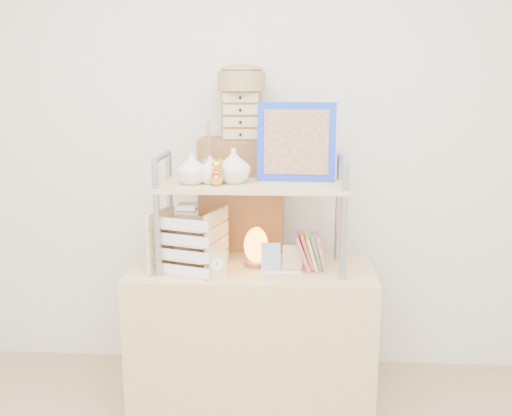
% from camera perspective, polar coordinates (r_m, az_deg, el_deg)
% --- Properties ---
extents(room_shell, '(3.42, 3.41, 2.61)m').
position_cam_1_polar(room_shell, '(1.88, -2.09, 13.78)').
color(room_shell, silver).
rests_on(room_shell, ground).
extents(desk, '(1.20, 0.50, 0.75)m').
position_cam_1_polar(desk, '(2.97, -0.42, -12.84)').
color(desk, tan).
rests_on(desk, ground).
extents(cabinet, '(0.46, 0.25, 1.35)m').
position_cam_1_polar(cabinet, '(3.21, -1.34, -5.10)').
color(cabinet, brown).
rests_on(cabinet, ground).
extents(hutch, '(0.90, 0.34, 0.80)m').
position_cam_1_polar(hutch, '(2.74, -1.08, 2.91)').
color(hutch, '#91989F').
rests_on(hutch, desk).
extents(letter_tray, '(0.33, 0.33, 0.33)m').
position_cam_1_polar(letter_tray, '(2.78, -6.78, -3.58)').
color(letter_tray, tan).
rests_on(letter_tray, desk).
extents(salt_lamp, '(0.13, 0.12, 0.20)m').
position_cam_1_polar(salt_lamp, '(2.83, 0.00, -3.85)').
color(salt_lamp, brown).
rests_on(salt_lamp, desk).
extents(desk_clock, '(0.09, 0.06, 0.12)m').
position_cam_1_polar(desk_clock, '(2.70, -3.90, -5.63)').
color(desk_clock, tan).
rests_on(desk_clock, desk).
extents(postcard_stand, '(0.20, 0.06, 0.14)m').
position_cam_1_polar(postcard_stand, '(2.77, 2.51, -5.57)').
color(postcard_stand, white).
rests_on(postcard_stand, desk).
extents(drawer_chest, '(0.20, 0.16, 0.25)m').
position_cam_1_polar(drawer_chest, '(3.04, -1.45, 9.27)').
color(drawer_chest, brown).
rests_on(drawer_chest, cabinet).
extents(woven_basket, '(0.25, 0.25, 0.10)m').
position_cam_1_polar(woven_basket, '(3.03, -1.46, 12.57)').
color(woven_basket, olive).
rests_on(woven_basket, drawer_chest).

